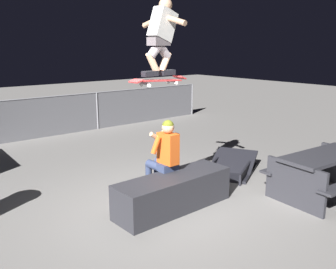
{
  "coord_description": "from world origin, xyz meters",
  "views": [
    {
      "loc": [
        -3.44,
        -4.33,
        2.52
      ],
      "look_at": [
        0.17,
        0.07,
        1.15
      ],
      "focal_mm": 39.44,
      "sensor_mm": 36.0,
      "label": 1
    }
  ],
  "objects_px": {
    "person_sitting_on_ledge": "(164,155)",
    "picnic_table_back": "(324,168)",
    "skater_airborne": "(162,33)",
    "kicker_ramp": "(231,168)",
    "skateboard": "(159,81)",
    "ledge_box_main": "(173,192)"
  },
  "relations": [
    {
      "from": "person_sitting_on_ledge",
      "to": "skater_airborne",
      "type": "height_order",
      "value": "skater_airborne"
    },
    {
      "from": "skater_airborne",
      "to": "picnic_table_back",
      "type": "distance_m",
      "value": 3.53
    },
    {
      "from": "skateboard",
      "to": "skater_airborne",
      "type": "height_order",
      "value": "skater_airborne"
    },
    {
      "from": "person_sitting_on_ledge",
      "to": "kicker_ramp",
      "type": "height_order",
      "value": "person_sitting_on_ledge"
    },
    {
      "from": "person_sitting_on_ledge",
      "to": "skateboard",
      "type": "bearing_deg",
      "value": -147.88
    },
    {
      "from": "skateboard",
      "to": "picnic_table_back",
      "type": "distance_m",
      "value": 3.19
    },
    {
      "from": "skateboard",
      "to": "person_sitting_on_ledge",
      "type": "bearing_deg",
      "value": 32.12
    },
    {
      "from": "ledge_box_main",
      "to": "skateboard",
      "type": "relative_size",
      "value": 1.91
    },
    {
      "from": "skater_airborne",
      "to": "picnic_table_back",
      "type": "bearing_deg",
      "value": -32.66
    },
    {
      "from": "picnic_table_back",
      "to": "kicker_ramp",
      "type": "bearing_deg",
      "value": 98.07
    },
    {
      "from": "person_sitting_on_ledge",
      "to": "skateboard",
      "type": "relative_size",
      "value": 1.34
    },
    {
      "from": "person_sitting_on_ledge",
      "to": "skater_airborne",
      "type": "bearing_deg",
      "value": -138.2
    },
    {
      "from": "skater_airborne",
      "to": "person_sitting_on_ledge",
      "type": "bearing_deg",
      "value": 41.8
    },
    {
      "from": "skater_airborne",
      "to": "skateboard",
      "type": "bearing_deg",
      "value": -174.73
    },
    {
      "from": "kicker_ramp",
      "to": "picnic_table_back",
      "type": "bearing_deg",
      "value": -81.93
    },
    {
      "from": "skateboard",
      "to": "kicker_ramp",
      "type": "bearing_deg",
      "value": 8.87
    },
    {
      "from": "ledge_box_main",
      "to": "picnic_table_back",
      "type": "distance_m",
      "value": 2.63
    },
    {
      "from": "skateboard",
      "to": "skater_airborne",
      "type": "bearing_deg",
      "value": 5.27
    },
    {
      "from": "skateboard",
      "to": "skater_airborne",
      "type": "distance_m",
      "value": 0.69
    },
    {
      "from": "person_sitting_on_ledge",
      "to": "kicker_ramp",
      "type": "distance_m",
      "value": 2.1
    },
    {
      "from": "kicker_ramp",
      "to": "ledge_box_main",
      "type": "bearing_deg",
      "value": -163.87
    },
    {
      "from": "person_sitting_on_ledge",
      "to": "picnic_table_back",
      "type": "relative_size",
      "value": 0.77
    }
  ]
}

